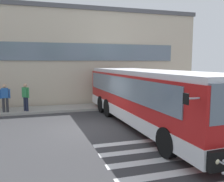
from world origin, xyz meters
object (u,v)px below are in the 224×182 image
(passenger_by_doorway, at_px, (5,96))
(safety_bollard_yellow, at_px, (136,102))
(passenger_at_curb_edge, at_px, (26,96))
(bus_main_foreground, at_px, (147,98))

(passenger_by_doorway, relative_size, safety_bollard_yellow, 1.86)
(passenger_by_doorway, relative_size, passenger_at_curb_edge, 1.00)
(bus_main_foreground, xyz_separation_m, safety_bollard_yellow, (1.04, 3.87, -0.88))
(bus_main_foreground, height_order, safety_bollard_yellow, bus_main_foreground)
(passenger_by_doorway, bearing_deg, passenger_at_curb_edge, -0.02)
(bus_main_foreground, bearing_deg, safety_bollard_yellow, 75.00)
(passenger_by_doorway, height_order, passenger_at_curb_edge, same)
(passenger_by_doorway, distance_m, passenger_at_curb_edge, 1.14)
(passenger_by_doorway, xyz_separation_m, passenger_at_curb_edge, (1.14, -0.00, -0.03))
(bus_main_foreground, relative_size, safety_bollard_yellow, 13.01)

